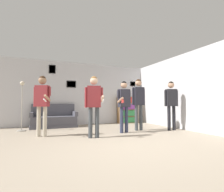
# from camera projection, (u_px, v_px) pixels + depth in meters

# --- Properties ---
(ground_plane) EXTENTS (20.00, 20.00, 0.00)m
(ground_plane) POSITION_uv_depth(u_px,v_px,m) (126.00, 147.00, 3.67)
(ground_plane) COLOR gray
(wall_back) EXTENTS (8.44, 0.08, 2.70)m
(wall_back) POSITION_uv_depth(u_px,v_px,m) (81.00, 94.00, 7.69)
(wall_back) COLOR silver
(wall_back) RESTS_ON ground_plane
(wall_right) EXTENTS (0.06, 6.67, 2.70)m
(wall_right) POSITION_uv_depth(u_px,v_px,m) (170.00, 93.00, 6.86)
(wall_right) COLOR silver
(wall_right) RESTS_ON ground_plane
(couch) EXTENTS (1.72, 0.80, 0.90)m
(couch) POSITION_uv_depth(u_px,v_px,m) (54.00, 120.00, 6.82)
(couch) COLOR #4C4C56
(couch) RESTS_ON ground_plane
(bookshelf) EXTENTS (0.99, 0.30, 1.25)m
(bookshelf) POSITION_uv_depth(u_px,v_px,m) (128.00, 110.00, 8.29)
(bookshelf) COLOR olive
(bookshelf) RESTS_ON ground_plane
(floor_lamp) EXTENTS (0.28, 0.28, 1.68)m
(floor_lamp) POSITION_uv_depth(u_px,v_px,m) (22.00, 105.00, 5.86)
(floor_lamp) COLOR #ADA89E
(floor_lamp) RESTS_ON ground_plane
(person_player_foreground_left) EXTENTS (0.45, 0.59, 1.70)m
(person_player_foreground_left) POSITION_uv_depth(u_px,v_px,m) (42.00, 99.00, 4.90)
(person_player_foreground_left) COLOR #B7AD99
(person_player_foreground_left) RESTS_ON ground_plane
(person_player_foreground_center) EXTENTS (0.49, 0.52, 1.67)m
(person_player_foreground_center) POSITION_uv_depth(u_px,v_px,m) (94.00, 100.00, 4.73)
(person_player_foreground_center) COLOR #3D4247
(person_player_foreground_center) RESTS_ON ground_plane
(person_watcher_holding_cup) EXTENTS (0.50, 0.45, 1.64)m
(person_watcher_holding_cup) POSITION_uv_depth(u_px,v_px,m) (124.00, 101.00, 5.55)
(person_watcher_holding_cup) COLOR #2D334C
(person_watcher_holding_cup) RESTS_ON ground_plane
(person_spectator_near_bookshelf) EXTENTS (0.50, 0.22, 1.77)m
(person_spectator_near_bookshelf) POSITION_uv_depth(u_px,v_px,m) (139.00, 98.00, 6.05)
(person_spectator_near_bookshelf) COLOR #3D4247
(person_spectator_near_bookshelf) RESTS_ON ground_plane
(person_spectator_far_right) EXTENTS (0.49, 0.28, 1.69)m
(person_spectator_far_right) POSITION_uv_depth(u_px,v_px,m) (171.00, 100.00, 6.06)
(person_spectator_far_right) COLOR black
(person_spectator_far_right) RESTS_ON ground_plane
(bottle_on_floor) EXTENTS (0.06, 0.06, 0.24)m
(bottle_on_floor) POSITION_uv_depth(u_px,v_px,m) (43.00, 127.00, 6.04)
(bottle_on_floor) COLOR black
(bottle_on_floor) RESTS_ON ground_plane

